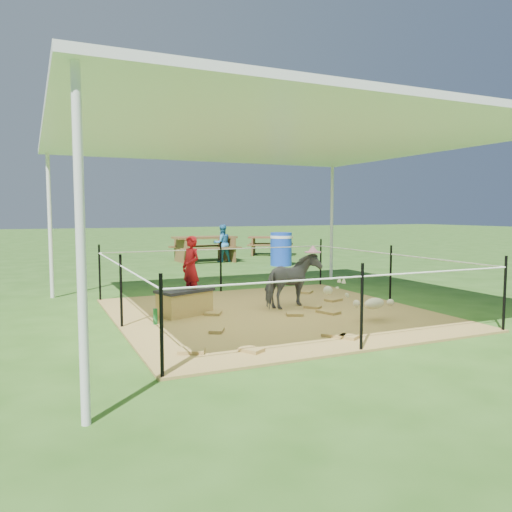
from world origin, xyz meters
name	(u,v)px	position (x,y,z in m)	size (l,w,h in m)	color
ground	(272,314)	(0.00, 0.00, 0.00)	(90.00, 90.00, 0.00)	#2D5919
hay_patch	(272,313)	(0.00, 0.00, 0.01)	(4.60, 4.60, 0.03)	brown
canopy_tent	(273,136)	(0.00, 0.00, 2.69)	(6.30, 6.30, 2.90)	silver
rope_fence	(272,273)	(0.00, 0.00, 0.64)	(4.54, 4.54, 1.00)	black
straw_bale	(185,303)	(-1.26, 0.39, 0.20)	(0.78, 0.39, 0.35)	#B08040
dark_cloth	(185,290)	(-1.26, 0.39, 0.40)	(0.83, 0.43, 0.04)	black
woman	(191,260)	(-1.16, 0.39, 0.84)	(0.34, 0.22, 0.93)	#A10F16
green_bottle	(155,316)	(-1.81, -0.06, 0.14)	(0.06, 0.06, 0.22)	#186C2A
pony	(292,281)	(0.48, 0.25, 0.46)	(0.47, 1.02, 0.86)	#49484D
pink_hat	(293,250)	(0.48, 0.25, 0.96)	(0.27, 0.27, 0.12)	pink
foal	(374,301)	(1.08, -1.08, 0.30)	(0.98, 0.54, 0.54)	beige
trash_barrel	(281,249)	(3.34, 6.21, 0.48)	(0.62, 0.62, 0.97)	blue
picnic_table_near	(205,249)	(1.66, 8.20, 0.40)	(1.93, 1.39, 0.80)	#543B1D
picnic_table_far	(271,246)	(4.67, 9.62, 0.34)	(1.62, 1.17, 0.68)	brown
distant_person	(222,243)	(2.12, 7.86, 0.59)	(0.57, 0.45, 1.18)	#3387C1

